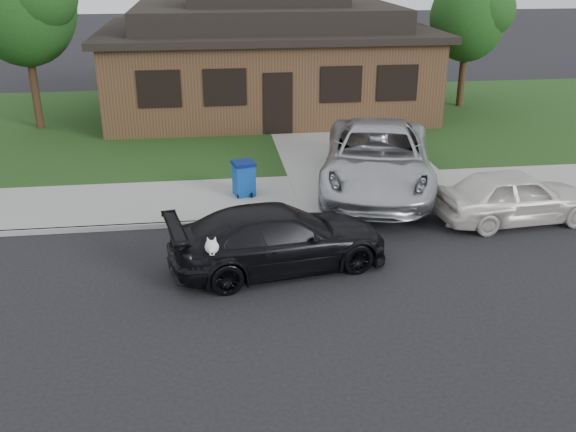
{
  "coord_description": "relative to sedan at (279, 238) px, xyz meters",
  "views": [
    {
      "loc": [
        1.53,
        -10.8,
        6.15
      ],
      "look_at": [
        3.08,
        1.21,
        1.1
      ],
      "focal_mm": 40.0,
      "sensor_mm": 36.0,
      "label": 1
    }
  ],
  "objects": [
    {
      "name": "house",
      "position": [
        1.13,
        13.89,
        1.47
      ],
      "size": [
        12.6,
        8.6,
        4.65
      ],
      "color": "#422B1C",
      "rests_on": "ground"
    },
    {
      "name": "curb",
      "position": [
        -2.87,
        2.4,
        -0.6
      ],
      "size": [
        60.0,
        0.12,
        0.12
      ],
      "primitive_type": "cube",
      "color": "gray",
      "rests_on": "ground"
    },
    {
      "name": "driveway",
      "position": [
        3.13,
        8.9,
        -0.59
      ],
      "size": [
        4.5,
        13.0,
        0.14
      ],
      "primitive_type": "cube",
      "color": "gray",
      "rests_on": "ground"
    },
    {
      "name": "white_compact",
      "position": [
        5.93,
        1.7,
        -0.01
      ],
      "size": [
        3.96,
        1.87,
        1.31
      ],
      "primitive_type": "imported",
      "rotation": [
        0.0,
        0.0,
        1.66
      ],
      "color": "silver",
      "rests_on": "ground"
    },
    {
      "name": "minivan",
      "position": [
        3.13,
        4.08,
        0.33
      ],
      "size": [
        4.27,
        6.61,
        1.69
      ],
      "primitive_type": "imported",
      "rotation": [
        0.0,
        0.0,
        -0.26
      ],
      "color": "#B8BAC0",
      "rests_on": "driveway"
    },
    {
      "name": "tree_1",
      "position": [
        9.26,
        13.29,
        3.05
      ],
      "size": [
        3.15,
        3.0,
        5.25
      ],
      "color": "#332114",
      "rests_on": "ground"
    },
    {
      "name": "ground",
      "position": [
        -2.87,
        -1.1,
        -0.66
      ],
      "size": [
        120.0,
        120.0,
        0.0
      ],
      "primitive_type": "plane",
      "color": "black",
      "rests_on": "ground"
    },
    {
      "name": "lawn",
      "position": [
        -2.87,
        11.9,
        -0.6
      ],
      "size": [
        60.0,
        13.0,
        0.13
      ],
      "primitive_type": "cube",
      "color": "#193814",
      "rests_on": "ground"
    },
    {
      "name": "sedan",
      "position": [
        0.0,
        0.0,
        0.0
      ],
      "size": [
        4.82,
        2.69,
        1.32
      ],
      "rotation": [
        0.0,
        0.0,
        1.77
      ],
      "color": "black",
      "rests_on": "ground"
    },
    {
      "name": "recycling_bin",
      "position": [
        -0.45,
        4.05,
        -0.08
      ],
      "size": [
        0.66,
        0.66,
        0.92
      ],
      "rotation": [
        0.0,
        0.0,
        0.23
      ],
      "color": "#0D4097",
      "rests_on": "sidewalk"
    },
    {
      "name": "sidewalk",
      "position": [
        -2.87,
        3.9,
        -0.6
      ],
      "size": [
        60.0,
        3.0,
        0.12
      ],
      "primitive_type": "cube",
      "color": "gray",
      "rests_on": "ground"
    },
    {
      "name": "tree_0",
      "position": [
        -7.21,
        11.77,
        3.82
      ],
      "size": [
        3.78,
        3.6,
        6.34
      ],
      "color": "#332114",
      "rests_on": "ground"
    }
  ]
}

